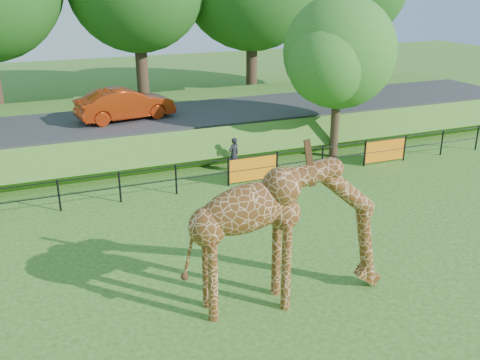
{
  "coord_description": "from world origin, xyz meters",
  "views": [
    {
      "loc": [
        -4.65,
        -9.36,
        7.25
      ],
      "look_at": [
        0.63,
        3.53,
        2.0
      ],
      "focal_mm": 40.0,
      "sensor_mm": 36.0,
      "label": 1
    }
  ],
  "objects_px": {
    "visitor": "(234,154)",
    "tree_east": "(341,56)",
    "car_red": "(125,104)",
    "giraffe": "(288,234)"
  },
  "relations": [
    {
      "from": "visitor",
      "to": "tree_east",
      "type": "height_order",
      "value": "tree_east"
    },
    {
      "from": "car_red",
      "to": "visitor",
      "type": "relative_size",
      "value": 3.04
    },
    {
      "from": "tree_east",
      "to": "visitor",
      "type": "bearing_deg",
      "value": -178.37
    },
    {
      "from": "giraffe",
      "to": "car_red",
      "type": "bearing_deg",
      "value": 100.34
    },
    {
      "from": "giraffe",
      "to": "car_red",
      "type": "distance_m",
      "value": 13.5
    },
    {
      "from": "car_red",
      "to": "visitor",
      "type": "xyz_separation_m",
      "value": [
        3.37,
        -4.39,
        -1.42
      ]
    },
    {
      "from": "giraffe",
      "to": "visitor",
      "type": "bearing_deg",
      "value": 81.63
    },
    {
      "from": "visitor",
      "to": "tree_east",
      "type": "bearing_deg",
      "value": 161.73
    },
    {
      "from": "giraffe",
      "to": "tree_east",
      "type": "bearing_deg",
      "value": 58.15
    },
    {
      "from": "car_red",
      "to": "tree_east",
      "type": "height_order",
      "value": "tree_east"
    }
  ]
}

